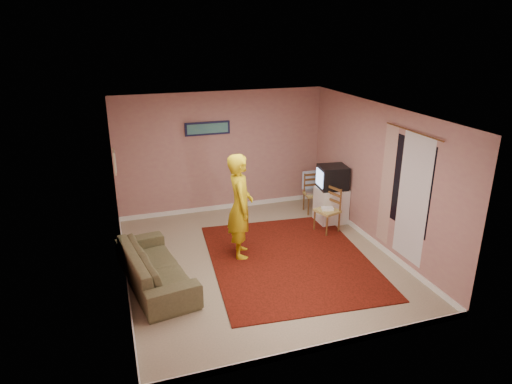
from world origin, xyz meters
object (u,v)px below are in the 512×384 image
object	(u,v)px
chair_a	(314,190)
person	(240,206)
tv_cabinet	(331,205)
crt_tv	(332,177)
sofa	(155,266)
chair_b	(328,205)

from	to	relation	value
chair_a	person	size ratio (longest dim) A/B	0.25
chair_a	tv_cabinet	bearing A→B (deg)	-73.40
crt_tv	sofa	xyz separation A→B (m)	(-3.74, -1.34, -0.67)
crt_tv	chair_a	distance (m)	0.75
chair_b	sofa	world-z (taller)	chair_b
sofa	person	bearing A→B (deg)	-81.45
tv_cabinet	chair_a	size ratio (longest dim) A/B	1.60
chair_b	person	world-z (taller)	person
chair_a	chair_b	xyz separation A→B (m)	(-0.18, -1.01, 0.04)
tv_cabinet	sofa	distance (m)	3.98
crt_tv	chair_b	distance (m)	0.66
chair_b	person	distance (m)	1.98
chair_b	sofa	distance (m)	3.58
chair_b	chair_a	bearing A→B (deg)	152.69
chair_a	person	bearing A→B (deg)	-140.92
tv_cabinet	chair_a	world-z (taller)	chair_a
person	chair_b	bearing A→B (deg)	-66.89
chair_a	chair_b	world-z (taller)	chair_b
chair_b	sofa	xyz separation A→B (m)	(-3.45, -0.92, -0.25)
tv_cabinet	chair_a	bearing A→B (deg)	101.83
sofa	chair_b	bearing A→B (deg)	-84.65
tv_cabinet	chair_b	bearing A→B (deg)	-125.43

